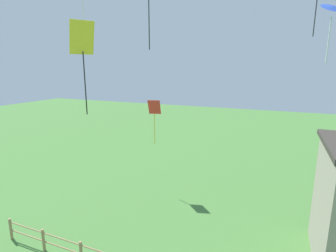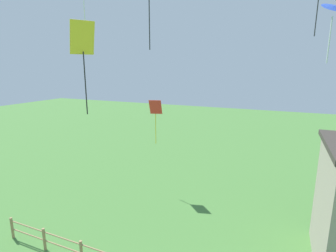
{
  "view_description": "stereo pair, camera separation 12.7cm",
  "coord_description": "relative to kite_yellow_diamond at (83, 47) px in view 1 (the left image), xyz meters",
  "views": [
    {
      "loc": [
        4.44,
        -2.25,
        9.23
      ],
      "look_at": [
        0.0,
        8.13,
        6.74
      ],
      "focal_mm": 28.0,
      "sensor_mm": 36.0,
      "label": 1
    },
    {
      "loc": [
        4.56,
        -2.2,
        9.23
      ],
      "look_at": [
        0.0,
        8.13,
        6.74
      ],
      "focal_mm": 28.0,
      "sensor_mm": 36.0,
      "label": 2
    }
  ],
  "objects": [
    {
      "name": "kite_yellow_diamond",
      "position": [
        0.0,
        0.0,
        0.0
      ],
      "size": [
        0.93,
        1.08,
        3.87
      ],
      "color": "yellow"
    },
    {
      "name": "kite_red_diamond",
      "position": [
        -0.61,
        7.93,
        -3.96
      ],
      "size": [
        1.03,
        0.85,
        3.3
      ],
      "color": "red"
    },
    {
      "name": "kite_blue_delta",
      "position": [
        9.25,
        2.96,
        1.25
      ],
      "size": [
        1.14,
        1.11,
        2.27
      ],
      "color": "blue"
    }
  ]
}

